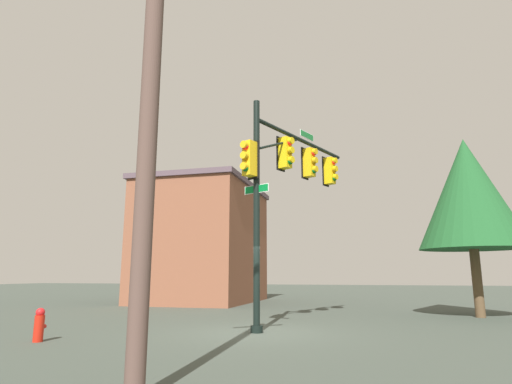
# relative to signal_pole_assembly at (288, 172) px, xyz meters

# --- Properties ---
(ground_plane) EXTENTS (120.00, 120.00, 0.00)m
(ground_plane) POSITION_rel_signal_pole_assembly_xyz_m (-1.62, 0.73, -5.18)
(ground_plane) COLOR #3D463D
(signal_pole_assembly) EXTENTS (5.90, 2.76, 7.20)m
(signal_pole_assembly) POSITION_rel_signal_pole_assembly_xyz_m (0.00, 0.00, 0.00)
(signal_pole_assembly) COLOR black
(signal_pole_assembly) RESTS_ON ground_plane
(utility_pole) EXTENTS (1.30, 1.41, 8.83)m
(utility_pole) POSITION_rel_signal_pole_assembly_xyz_m (-8.53, 0.63, -0.63)
(utility_pole) COLOR brown
(utility_pole) RESTS_ON ground_plane
(fire_hydrant) EXTENTS (0.33, 0.24, 0.83)m
(fire_hydrant) POSITION_rel_signal_pole_assembly_xyz_m (-4.64, 5.64, -4.76)
(fire_hydrant) COLOR red
(fire_hydrant) RESTS_ON ground_plane
(tree_mid) EXTENTS (4.22, 4.22, 7.38)m
(tree_mid) POSITION_rel_signal_pole_assembly_xyz_m (4.83, -6.76, -0.16)
(tree_mid) COLOR brown
(tree_mid) RESTS_ON ground_plane
(brick_building) EXTENTS (8.90, 6.48, 7.32)m
(brick_building) POSITION_rel_signal_pole_assembly_xyz_m (10.84, 7.40, -1.50)
(brick_building) COLOR brown
(brick_building) RESTS_ON ground_plane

